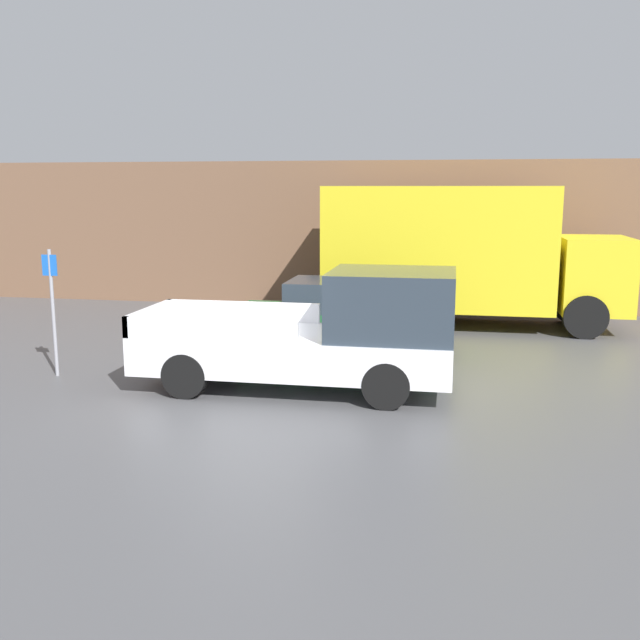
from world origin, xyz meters
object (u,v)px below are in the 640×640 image
(delivery_truck, at_px, (460,252))
(parking_sign, at_px, (53,305))
(car, at_px, (345,315))
(pickup_truck, at_px, (326,335))

(delivery_truck, height_order, parking_sign, delivery_truck)
(car, bearing_deg, delivery_truck, 53.56)
(pickup_truck, height_order, car, pickup_truck)
(delivery_truck, xyz_separation_m, parking_sign, (-7.70, -6.64, -0.57))
(delivery_truck, distance_m, parking_sign, 10.19)
(car, relative_size, parking_sign, 1.98)
(car, relative_size, delivery_truck, 0.64)
(parking_sign, bearing_deg, pickup_truck, -0.39)
(pickup_truck, bearing_deg, parking_sign, 179.61)
(pickup_truck, relative_size, car, 1.16)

